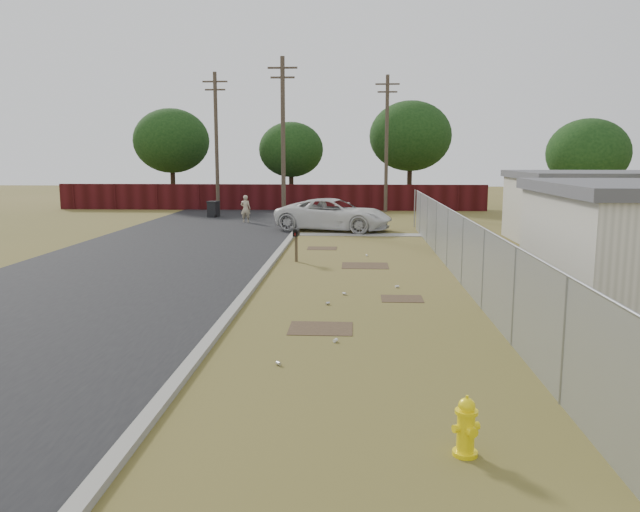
# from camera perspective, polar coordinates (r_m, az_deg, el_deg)

# --- Properties ---
(ground) EXTENTS (120.00, 120.00, 0.00)m
(ground) POSITION_cam_1_polar(r_m,az_deg,el_deg) (18.65, 3.37, -2.50)
(ground) COLOR brown
(ground) RESTS_ON ground
(street) EXTENTS (15.10, 60.00, 0.12)m
(street) POSITION_cam_1_polar(r_m,az_deg,el_deg) (27.41, -10.94, 1.14)
(street) COLOR black
(street) RESTS_ON ground
(chainlink_fence) EXTENTS (0.10, 27.06, 2.02)m
(chainlink_fence) POSITION_cam_1_polar(r_m,az_deg,el_deg) (19.78, 12.46, 0.32)
(chainlink_fence) COLOR gray
(chainlink_fence) RESTS_ON ground
(privacy_fence) EXTENTS (30.00, 0.12, 1.80)m
(privacy_fence) POSITION_cam_1_polar(r_m,az_deg,el_deg) (43.76, -4.61, 5.38)
(privacy_fence) COLOR #3F0D10
(privacy_fence) RESTS_ON ground
(utility_poles) EXTENTS (12.60, 8.24, 9.00)m
(utility_poles) POSITION_cam_1_polar(r_m,az_deg,el_deg) (39.11, -2.11, 10.52)
(utility_poles) COLOR brown
(utility_poles) RESTS_ON ground
(horizon_trees) EXTENTS (33.32, 31.94, 7.78)m
(horizon_trees) POSITION_cam_1_polar(r_m,az_deg,el_deg) (41.84, 4.52, 10.32)
(horizon_trees) COLOR #312116
(horizon_trees) RESTS_ON ground
(fire_hydrant) EXTENTS (0.41, 0.41, 0.80)m
(fire_hydrant) POSITION_cam_1_polar(r_m,az_deg,el_deg) (8.36, 13.21, -15.03)
(fire_hydrant) COLOR yellow
(fire_hydrant) RESTS_ON ground
(mailbox) EXTENTS (0.21, 0.52, 1.20)m
(mailbox) POSITION_cam_1_polar(r_m,az_deg,el_deg) (22.27, -2.19, 1.89)
(mailbox) COLOR brown
(mailbox) RESTS_ON ground
(pickup_truck) EXTENTS (6.36, 4.21, 1.62)m
(pickup_truck) POSITION_cam_1_polar(r_m,az_deg,el_deg) (31.65, 1.29, 3.81)
(pickup_truck) COLOR silver
(pickup_truck) RESTS_ON ground
(pedestrian) EXTENTS (0.61, 0.44, 1.56)m
(pedestrian) POSITION_cam_1_polar(r_m,az_deg,el_deg) (35.66, -6.81, 4.30)
(pedestrian) COLOR tan
(pedestrian) RESTS_ON ground
(trash_bin) EXTENTS (0.79, 0.85, 0.99)m
(trash_bin) POSITION_cam_1_polar(r_m,az_deg,el_deg) (39.16, -9.72, 4.26)
(trash_bin) COLOR black
(trash_bin) RESTS_ON ground
(scattered_litter) EXTENTS (2.71, 12.68, 0.07)m
(scattered_litter) POSITION_cam_1_polar(r_m,az_deg,el_deg) (16.47, 2.57, -3.92)
(scattered_litter) COLOR silver
(scattered_litter) RESTS_ON ground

